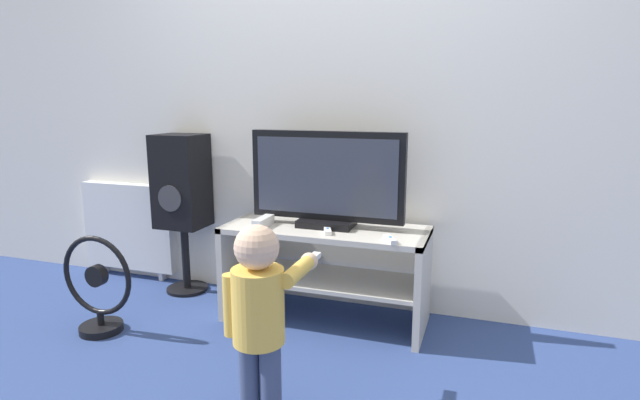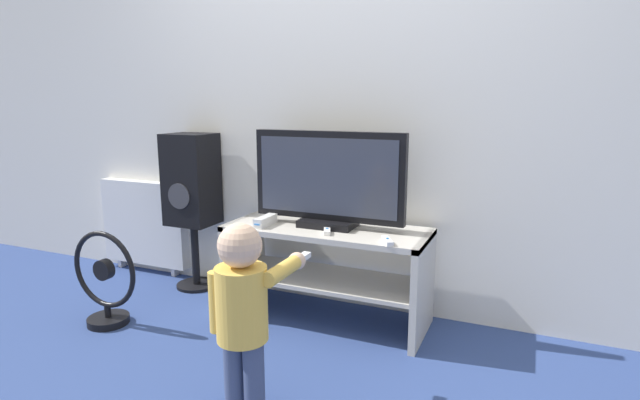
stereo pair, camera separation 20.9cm
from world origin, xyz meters
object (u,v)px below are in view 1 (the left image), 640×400
television (327,180)px  speaker_tower (182,186)px  remote_primary (390,239)px  game_console (263,222)px  remote_secondary (328,231)px  floor_fan (98,289)px  child (260,307)px  radiator (130,227)px

television → speaker_tower: (-1.00, 0.11, -0.10)m
remote_primary → game_console: bearing=174.4°
remote_secondary → floor_fan: remote_secondary is taller
remote_primary → television: bearing=154.5°
remote_primary → floor_fan: 1.57m
floor_fan → child: bearing=-18.8°
floor_fan → remote_secondary: bearing=20.7°
television → radiator: 1.60m
speaker_tower → floor_fan: size_ratio=1.91×
television → remote_primary: (0.39, -0.19, -0.25)m
remote_secondary → floor_fan: size_ratio=0.25×
television → remote_primary: bearing=-25.5°
remote_primary → floor_fan: (-1.50, -0.37, -0.31)m
television → speaker_tower: size_ratio=0.84×
television → speaker_tower: 1.01m
child → radiator: bearing=143.4°
game_console → remote_secondary: bearing=-1.5°
game_console → radiator: bearing=164.4°
speaker_tower → radiator: (-0.52, 0.11, -0.34)m
remote_secondary → speaker_tower: bearing=167.5°
game_console → radiator: size_ratio=0.26×
game_console → remote_primary: game_console is taller
game_console → child: (0.38, -0.83, -0.11)m
game_console → remote_primary: bearing=-5.6°
remote_primary → radiator: radiator is taller
game_console → speaker_tower: 0.72m
game_console → remote_secondary: game_console is taller
remote_primary → radiator: 1.97m
remote_primary → floor_fan: remote_primary is taller
remote_primary → remote_secondary: same height
television → floor_fan: bearing=-153.0°
television → speaker_tower: bearing=173.9°
game_console → remote_primary: (0.73, -0.07, -0.01)m
remote_secondary → speaker_tower: 1.09m
floor_fan → game_console: bearing=30.0°
child → radiator: size_ratio=1.10×
television → game_console: bearing=-160.5°
speaker_tower → radiator: speaker_tower is taller
television → child: 1.01m
speaker_tower → game_console: bearing=-18.4°
child → remote_primary: bearing=65.5°
radiator → game_console: bearing=-15.6°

